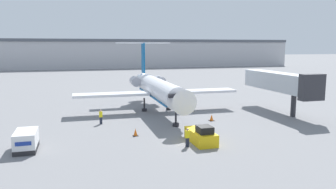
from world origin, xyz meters
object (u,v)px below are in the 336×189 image
pushback_tug (201,136)px  luggage_cart (26,141)px  worker_by_wing (101,116)px  jet_bridge (280,82)px  traffic_cone_left (135,132)px  worker_near_tug (187,137)px  traffic_cone_right (212,118)px  airplane_main (158,88)px

pushback_tug → luggage_cart: size_ratio=1.23×
worker_by_wing → jet_bridge: (25.93, 0.34, 3.49)m
traffic_cone_left → jet_bridge: (22.77, 6.93, 4.06)m
worker_near_tug → traffic_cone_right: (6.78, 9.71, -0.58)m
worker_by_wing → traffic_cone_left: bearing=-64.4°
pushback_tug → luggage_cart: (-16.64, 2.27, 0.19)m
worker_by_wing → jet_bridge: bearing=0.8°
pushback_tug → worker_by_wing: bearing=129.8°
traffic_cone_left → jet_bridge: bearing=16.9°
pushback_tug → worker_near_tug: size_ratio=2.44×
airplane_main → luggage_cart: airplane_main is taller
airplane_main → traffic_cone_left: bearing=-114.4°
pushback_tug → worker_near_tug: (-1.78, -0.93, 0.26)m
traffic_cone_right → jet_bridge: bearing=11.7°
pushback_tug → traffic_cone_left: size_ratio=5.39×
worker_by_wing → luggage_cart: bearing=-131.3°
worker_near_tug → airplane_main: bearing=85.1°
airplane_main → luggage_cart: bearing=-138.5°
luggage_cart → worker_near_tug: bearing=-12.2°
airplane_main → worker_near_tug: (-1.52, -17.68, -2.52)m
luggage_cart → worker_by_wing: (7.57, 8.62, 0.05)m
worker_near_tug → traffic_cone_left: (-4.13, 5.23, -0.58)m
traffic_cone_left → traffic_cone_right: (10.91, 4.48, -0.00)m
traffic_cone_right → jet_bridge: size_ratio=0.06×
jet_bridge → pushback_tug: bearing=-146.3°
jet_bridge → worker_by_wing: bearing=-179.2°
worker_near_tug → traffic_cone_left: worker_near_tug is taller
traffic_cone_left → jet_bridge: jet_bridge is taller
luggage_cart → worker_near_tug: (14.86, -3.21, 0.06)m
traffic_cone_right → jet_bridge: 12.77m
worker_by_wing → pushback_tug: bearing=-50.2°
worker_by_wing → traffic_cone_right: size_ratio=2.20×
pushback_tug → worker_by_wing: size_ratio=2.47×
pushback_tug → luggage_cart: pushback_tug is taller
airplane_main → pushback_tug: (0.26, -16.75, -2.78)m
worker_near_tug → traffic_cone_right: size_ratio=2.23×
pushback_tug → traffic_cone_right: pushback_tug is taller
airplane_main → traffic_cone_right: (5.26, -7.97, -3.11)m
luggage_cart → jet_bridge: (33.50, 8.96, 3.54)m
pushback_tug → airplane_main: bearing=90.9°
traffic_cone_left → traffic_cone_right: size_ratio=1.01×
worker_by_wing → traffic_cone_left: worker_by_wing is taller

